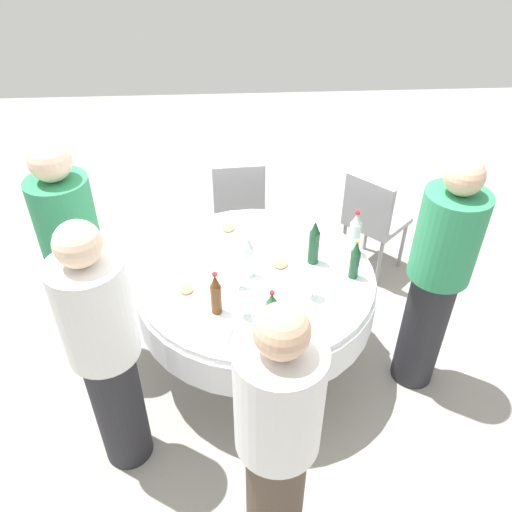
# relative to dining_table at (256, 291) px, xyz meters

# --- Properties ---
(ground_plane) EXTENTS (10.00, 10.00, 0.00)m
(ground_plane) POSITION_rel_dining_table_xyz_m (0.00, 0.00, -0.59)
(ground_plane) COLOR gray
(dining_table) EXTENTS (1.43, 1.43, 0.74)m
(dining_table) POSITION_rel_dining_table_xyz_m (0.00, 0.00, 0.00)
(dining_table) COLOR white
(dining_table) RESTS_ON ground_plane
(bottle_dark_green_near) EXTENTS (0.07, 0.07, 0.30)m
(bottle_dark_green_near) POSITION_rel_dining_table_xyz_m (-0.08, 0.35, 0.29)
(bottle_dark_green_near) COLOR #194728
(bottle_dark_green_near) RESTS_ON dining_table
(bottle_green_west) EXTENTS (0.06, 0.06, 0.30)m
(bottle_green_west) POSITION_rel_dining_table_xyz_m (0.52, 0.05, 0.29)
(bottle_green_west) COLOR #2D6B38
(bottle_green_west) RESTS_ON dining_table
(bottle_clear_front) EXTENTS (0.06, 0.06, 0.27)m
(bottle_clear_front) POSITION_rel_dining_table_xyz_m (0.02, -0.04, 0.27)
(bottle_clear_front) COLOR silver
(bottle_clear_front) RESTS_ON dining_table
(bottle_clear_rear) EXTENTS (0.07, 0.07, 0.30)m
(bottle_clear_rear) POSITION_rel_dining_table_xyz_m (-0.16, 0.61, 0.29)
(bottle_clear_rear) COLOR silver
(bottle_clear_rear) RESTS_ON dining_table
(bottle_dark_green_north) EXTENTS (0.06, 0.06, 0.26)m
(bottle_dark_green_north) POSITION_rel_dining_table_xyz_m (0.07, 0.56, 0.27)
(bottle_dark_green_north) COLOR #194728
(bottle_dark_green_north) RESTS_ON dining_table
(bottle_brown_mid) EXTENTS (0.06, 0.06, 0.27)m
(bottle_brown_mid) POSITION_rel_dining_table_xyz_m (0.32, -0.23, 0.27)
(bottle_brown_mid) COLOR #593314
(bottle_brown_mid) RESTS_ON dining_table
(wine_glass_rear) EXTENTS (0.07, 0.07, 0.15)m
(wine_glass_rear) POSITION_rel_dining_table_xyz_m (0.37, -0.08, 0.25)
(wine_glass_rear) COLOR white
(wine_glass_rear) RESTS_ON dining_table
(wine_glass_north) EXTENTS (0.07, 0.07, 0.14)m
(wine_glass_north) POSITION_rel_dining_table_xyz_m (0.24, 0.30, 0.25)
(wine_glass_north) COLOR white
(wine_glass_north) RESTS_ON dining_table
(wine_glass_mid) EXTENTS (0.07, 0.07, 0.14)m
(wine_glass_mid) POSITION_rel_dining_table_xyz_m (0.14, -0.10, 0.25)
(wine_glass_mid) COLOR white
(wine_glass_mid) RESTS_ON dining_table
(plate_east) EXTENTS (0.22, 0.22, 0.04)m
(plate_east) POSITION_rel_dining_table_xyz_m (-0.44, -0.16, 0.16)
(plate_east) COLOR white
(plate_east) RESTS_ON dining_table
(plate_outer) EXTENTS (0.23, 0.23, 0.04)m
(plate_outer) POSITION_rel_dining_table_xyz_m (-0.04, 0.15, 0.16)
(plate_outer) COLOR white
(plate_outer) RESTS_ON dining_table
(plate_inner) EXTENTS (0.20, 0.20, 0.04)m
(plate_inner) POSITION_rel_dining_table_xyz_m (0.16, -0.40, 0.16)
(plate_inner) COLOR white
(plate_inner) RESTS_ON dining_table
(plate_left) EXTENTS (0.22, 0.22, 0.02)m
(plate_left) POSITION_rel_dining_table_xyz_m (0.32, 0.12, 0.16)
(plate_left) COLOR white
(plate_left) RESTS_ON dining_table
(spoon_west) EXTENTS (0.10, 0.16, 0.00)m
(spoon_west) POSITION_rel_dining_table_xyz_m (-0.15, -0.49, 0.15)
(spoon_west) COLOR silver
(spoon_west) RESTS_ON dining_table
(knife_front) EXTENTS (0.02, 0.18, 0.00)m
(knife_front) POSITION_rel_dining_table_xyz_m (-0.26, 0.44, 0.15)
(knife_front) COLOR silver
(knife_front) RESTS_ON dining_table
(folded_napkin) EXTENTS (0.18, 0.18, 0.02)m
(folded_napkin) POSITION_rel_dining_table_xyz_m (0.48, -0.23, 0.16)
(folded_napkin) COLOR white
(folded_napkin) RESTS_ON dining_table
(person_near) EXTENTS (0.34, 0.34, 1.56)m
(person_near) POSITION_rel_dining_table_xyz_m (-0.10, -1.06, 0.23)
(person_near) COLOR #26262B
(person_near) RESTS_ON ground_plane
(person_west) EXTENTS (0.34, 0.34, 1.55)m
(person_west) POSITION_rel_dining_table_xyz_m (1.19, 0.01, 0.22)
(person_west) COLOR #4C3F33
(person_west) RESTS_ON ground_plane
(person_front) EXTENTS (0.34, 0.34, 1.56)m
(person_front) POSITION_rel_dining_table_xyz_m (0.21, 1.00, 0.22)
(person_front) COLOR #26262B
(person_front) RESTS_ON ground_plane
(person_rear) EXTENTS (0.34, 0.34, 1.56)m
(person_rear) POSITION_rel_dining_table_xyz_m (0.65, -0.76, 0.22)
(person_rear) COLOR #26262B
(person_rear) RESTS_ON ground_plane
(chair_mid) EXTENTS (0.57, 0.57, 0.87)m
(chair_mid) POSITION_rel_dining_table_xyz_m (-0.88, 0.94, -0.07)
(chair_mid) COLOR #99999E
(chair_mid) RESTS_ON ground_plane
(chair_south) EXTENTS (0.42, 0.42, 0.87)m
(chair_south) POSITION_rel_dining_table_xyz_m (-1.20, -0.07, -0.07)
(chair_south) COLOR #99999E
(chair_south) RESTS_ON ground_plane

